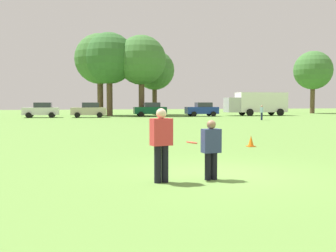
# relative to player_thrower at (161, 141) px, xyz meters

# --- Properties ---
(ground_plane) EXTENTS (177.84, 177.84, 0.00)m
(ground_plane) POSITION_rel_player_thrower_xyz_m (1.71, 0.63, -0.99)
(ground_plane) COLOR #608C3D
(player_thrower) EXTENTS (0.53, 0.37, 1.75)m
(player_thrower) POSITION_rel_player_thrower_xyz_m (0.00, 0.00, 0.00)
(player_thrower) COLOR black
(player_thrower) RESTS_ON ground
(player_defender) EXTENTS (0.47, 0.30, 1.47)m
(player_defender) POSITION_rel_player_thrower_xyz_m (1.25, 0.02, -0.17)
(player_defender) COLOR black
(player_defender) RESTS_ON ground
(frisbee) EXTENTS (0.27, 0.27, 0.07)m
(frisbee) POSITION_rel_player_thrower_xyz_m (0.79, 0.11, -0.07)
(frisbee) COLOR #E54C33
(traffic_cone) EXTENTS (0.32, 0.32, 0.48)m
(traffic_cone) POSITION_rel_player_thrower_xyz_m (5.41, 6.33, -0.76)
(traffic_cone) COLOR #D8590C
(traffic_cone) RESTS_ON ground
(parked_car_center) EXTENTS (4.28, 2.37, 1.82)m
(parked_car_center) POSITION_rel_player_thrower_xyz_m (-5.32, 40.76, -0.07)
(parked_car_center) COLOR silver
(parked_car_center) RESTS_ON ground
(parked_car_mid_right) EXTENTS (4.28, 2.37, 1.82)m
(parked_car_mid_right) POSITION_rel_player_thrower_xyz_m (0.25, 39.59, -0.07)
(parked_car_mid_right) COLOR #B7AD99
(parked_car_mid_right) RESTS_ON ground
(parked_car_near_right) EXTENTS (4.28, 2.37, 1.82)m
(parked_car_near_right) POSITION_rel_player_thrower_xyz_m (8.22, 41.36, -0.07)
(parked_car_near_right) COLOR #0C4C2D
(parked_car_near_right) RESTS_ON ground
(parked_car_far_right) EXTENTS (4.28, 2.37, 1.82)m
(parked_car_far_right) POSITION_rel_player_thrower_xyz_m (14.86, 39.96, -0.07)
(parked_car_far_right) COLOR navy
(parked_car_far_right) RESTS_ON ground
(box_truck) EXTENTS (8.61, 3.28, 3.18)m
(box_truck) POSITION_rel_player_thrower_xyz_m (23.10, 40.73, 0.76)
(box_truck) COLOR white
(box_truck) RESTS_ON ground
(bystander_sideline_watcher) EXTENTS (0.47, 0.47, 1.54)m
(bystander_sideline_watcher) POSITION_rel_player_thrower_xyz_m (17.42, 28.39, -0.12)
(bystander_sideline_watcher) COLOR #1E234C
(bystander_sideline_watcher) RESTS_ON ground
(tree_west_maple) EXTENTS (6.98, 6.98, 11.35)m
(tree_west_maple) POSITION_rel_player_thrower_xyz_m (2.18, 46.58, 6.81)
(tree_west_maple) COLOR brown
(tree_west_maple) RESTS_ON ground
(tree_center_elm) EXTENTS (6.94, 6.94, 11.29)m
(tree_center_elm) POSITION_rel_player_thrower_xyz_m (3.32, 45.14, 6.77)
(tree_center_elm) COLOR brown
(tree_center_elm) RESTS_ON ground
(tree_east_birch) EXTENTS (6.73, 6.73, 10.93)m
(tree_east_birch) POSITION_rel_player_thrower_xyz_m (7.56, 44.08, 6.53)
(tree_east_birch) COLOR brown
(tree_east_birch) RESTS_ON ground
(tree_east_oak) EXTENTS (5.86, 5.86, 9.53)m
(tree_east_oak) POSITION_rel_player_thrower_xyz_m (10.28, 48.25, 5.56)
(tree_east_oak) COLOR brown
(tree_east_oak) RESTS_ON ground
(tree_far_east_pine) EXTENTS (6.29, 6.29, 10.22)m
(tree_far_east_pine) POSITION_rel_player_thrower_xyz_m (36.88, 48.13, 6.04)
(tree_far_east_pine) COLOR brown
(tree_far_east_pine) RESTS_ON ground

